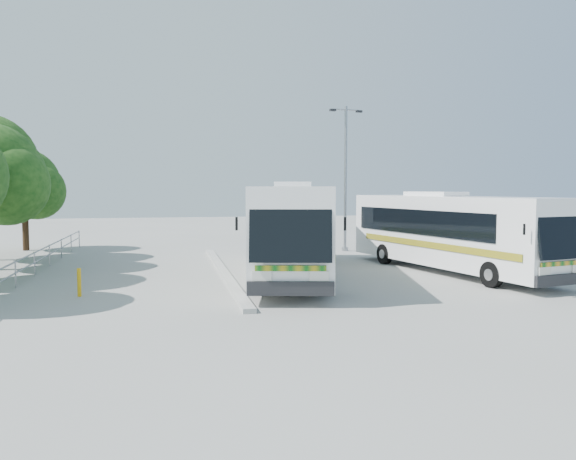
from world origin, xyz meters
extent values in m
plane|color=#9B9B96|center=(0.00, 0.00, 0.00)|extent=(100.00, 100.00, 0.00)
cube|color=#B2B2AD|center=(-2.30, 2.00, 0.07)|extent=(0.40, 16.00, 0.15)
cylinder|color=gray|center=(-10.00, 4.00, 0.95)|extent=(0.06, 22.00, 0.06)
cylinder|color=gray|center=(-10.00, 4.00, 0.55)|extent=(0.06, 22.00, 0.06)
cylinder|color=gray|center=(-10.00, 14.00, 0.50)|extent=(0.06, 0.06, 1.00)
sphere|color=#13390F|center=(-11.37, 4.55, 3.80)|extent=(3.59, 3.59, 3.59)
sphere|color=#13390F|center=(-12.46, 8.18, 4.29)|extent=(4.06, 4.06, 4.06)
cylinder|color=#382314|center=(-12.70, 13.30, 1.39)|extent=(0.36, 0.36, 2.77)
sphere|color=#13390F|center=(-12.70, 13.30, 3.91)|extent=(4.03, 4.03, 4.03)
sphere|color=#13390F|center=(-11.94, 12.80, 3.46)|extent=(3.28, 3.28, 3.28)
sphere|color=#13390F|center=(-13.33, 13.93, 4.41)|extent=(3.02, 3.02, 3.02)
cube|color=white|center=(0.51, 0.92, 2.02)|extent=(5.58, 13.23, 3.29)
cube|color=black|center=(-0.97, -5.42, 2.43)|extent=(2.53, 1.05, 2.10)
cube|color=black|center=(-0.68, 1.86, 2.43)|extent=(2.41, 10.10, 1.19)
cube|color=black|center=(1.99, 1.24, 2.43)|extent=(2.41, 10.10, 1.19)
cube|color=#0E6317|center=(-0.90, 0.92, 1.40)|extent=(2.59, 10.94, 0.30)
cylinder|color=black|center=(-1.64, -2.90, 0.54)|extent=(0.56, 1.12, 1.08)
cylinder|color=black|center=(0.74, -3.46, 0.54)|extent=(0.56, 1.12, 1.08)
cylinder|color=black|center=(0.16, 4.77, 0.54)|extent=(0.56, 1.12, 1.08)
cylinder|color=black|center=(2.53, 4.21, 0.54)|extent=(0.56, 1.12, 1.08)
cube|color=white|center=(7.27, 0.34, 1.81)|extent=(4.63, 11.81, 2.94)
cube|color=black|center=(8.41, -5.36, 2.17)|extent=(2.26, 0.87, 1.87)
cube|color=black|center=(5.96, 0.67, 2.17)|extent=(1.86, 9.08, 1.06)
cube|color=black|center=(8.36, 1.15, 2.17)|extent=(1.86, 9.08, 1.06)
cube|color=#0D6017|center=(6.12, -0.18, 1.25)|extent=(1.99, 9.84, 0.27)
cylinder|color=black|center=(6.94, -3.56, 0.48)|extent=(0.47, 1.00, 0.96)
cylinder|color=black|center=(9.08, -3.13, 0.48)|extent=(0.47, 1.00, 0.96)
cylinder|color=black|center=(5.56, 3.34, 0.48)|extent=(0.47, 1.00, 0.96)
cylinder|color=black|center=(7.70, 3.77, 0.48)|extent=(0.47, 1.00, 0.96)
cylinder|color=#919599|center=(5.46, 9.17, 4.15)|extent=(0.19, 0.19, 8.29)
cylinder|color=#919599|center=(5.46, 9.17, 8.08)|extent=(1.65, 0.32, 0.08)
cube|color=black|center=(4.64, 9.05, 8.03)|extent=(0.39, 0.24, 0.12)
cube|color=black|center=(6.28, 9.29, 8.03)|extent=(0.39, 0.24, 0.12)
cylinder|color=#D49A0C|center=(-7.50, -2.17, 0.48)|extent=(0.17, 0.17, 0.95)
camera|label=1|loc=(-4.56, -21.78, 3.60)|focal=35.00mm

